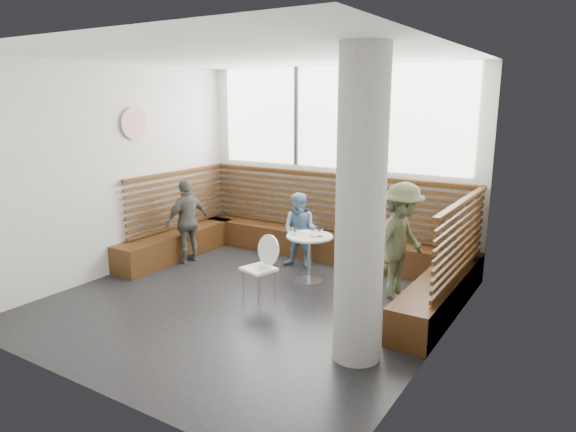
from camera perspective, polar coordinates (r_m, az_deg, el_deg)
The scene contains 15 objects.
room at distance 6.58m, azimuth -4.60°, elevation 3.46°, with size 5.00×5.00×3.20m.
booth at distance 8.30m, azimuth 2.83°, elevation -2.98°, with size 5.00×2.50×1.44m.
concrete_column at distance 5.14m, azimuth 8.06°, elevation 0.69°, with size 0.50×0.50×3.20m, color gray.
wall_art at distance 8.47m, azimuth -16.75°, elevation 9.83°, with size 0.50×0.50×0.03m, color white.
cafe_table at distance 7.63m, azimuth 2.41°, elevation -3.63°, with size 0.69×0.69×0.71m.
cafe_chair at distance 7.00m, azimuth -2.95°, elevation -5.12°, with size 0.42×0.41×0.88m.
adult_man at distance 7.08m, azimuth 12.46°, elevation -2.75°, with size 1.04×0.60×1.60m, color #4B5639.
child_back at distance 8.21m, azimuth 1.37°, elevation -1.65°, with size 0.59×0.46×1.22m, color #6D96BD.
child_left at distance 8.66m, azimuth -11.09°, elevation -0.56°, with size 0.81×0.34×1.39m, color #585750.
plate_near at distance 7.74m, azimuth 2.04°, elevation -1.79°, with size 0.20×0.20×0.01m, color white.
plate_far at distance 7.63m, azimuth 3.14°, elevation -2.02°, with size 0.21×0.21×0.01m, color white.
glass_left at distance 7.59m, azimuth 0.63°, elevation -1.71°, with size 0.07×0.07×0.11m, color white.
glass_mid at distance 7.47m, azimuth 2.79°, elevation -1.99°, with size 0.07×0.07×0.11m, color white.
glass_right at distance 7.52m, azimuth 3.59°, elevation -1.84°, with size 0.08×0.08×0.12m, color white.
menu_card at distance 7.42m, azimuth 2.01°, elevation -2.50°, with size 0.22×0.15×0.00m, color #A5C64C.
Camera 1 is at (3.88, -5.20, 2.68)m, focal length 32.00 mm.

